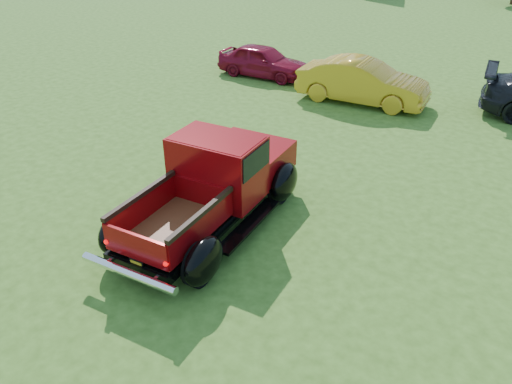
# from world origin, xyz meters

# --- Properties ---
(ground) EXTENTS (120.00, 120.00, 0.00)m
(ground) POSITION_xyz_m (0.00, 0.00, 0.00)
(ground) COLOR #325017
(ground) RESTS_ON ground
(pickup_truck) EXTENTS (2.94, 5.12, 1.81)m
(pickup_truck) POSITION_xyz_m (-1.28, 0.12, 0.86)
(pickup_truck) COLOR black
(pickup_truck) RESTS_ON ground
(show_car_red) EXTENTS (3.60, 1.84, 1.17)m
(show_car_red) POSITION_xyz_m (-6.50, 8.54, 0.59)
(show_car_red) COLOR maroon
(show_car_red) RESTS_ON ground
(show_car_yellow) EXTENTS (4.38, 2.15, 1.38)m
(show_car_yellow) POSITION_xyz_m (-2.21, 8.23, 0.69)
(show_car_yellow) COLOR gold
(show_car_yellow) RESTS_ON ground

